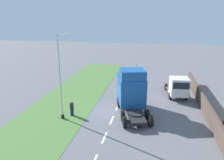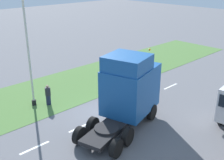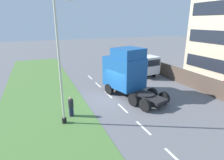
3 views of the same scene
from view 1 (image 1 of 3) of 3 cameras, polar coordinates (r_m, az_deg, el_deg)
name	(u,v)px [view 1 (image 1 of 3)]	position (r m, az deg, el deg)	size (l,w,h in m)	color
ground_plane	(116,110)	(23.40, 1.02, -7.94)	(120.00, 120.00, 0.00)	slate
grass_verge	(63,106)	(25.04, -12.72, -6.66)	(7.00, 44.00, 0.01)	#4C7538
lane_markings	(115,113)	(22.77, 0.72, -8.65)	(0.16, 17.80, 0.00)	white
boundary_wall	(207,110)	(23.40, 23.48, -7.14)	(0.25, 24.00, 1.69)	#4C3D33
lorry_cab	(132,90)	(22.68, 5.13, -2.65)	(4.17, 6.76, 4.66)	black
flatbed_truck	(178,87)	(27.46, 16.90, -1.77)	(2.65, 6.15, 2.68)	silver
lamp_post	(61,81)	(20.83, -13.18, -0.31)	(1.28, 0.31, 8.15)	black
pedestrian	(72,108)	(22.36, -10.45, -7.33)	(0.39, 0.39, 1.54)	#1E233D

